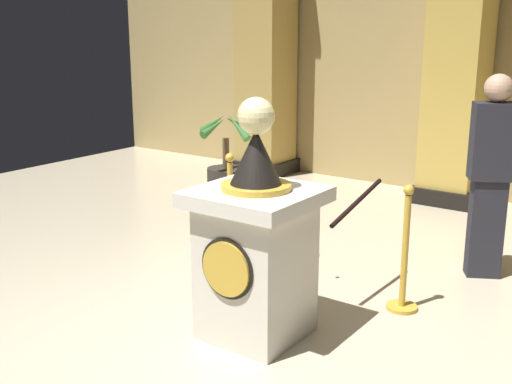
# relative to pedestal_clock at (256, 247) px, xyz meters

# --- Properties ---
(ground_plane) EXTENTS (11.84, 11.84, 0.00)m
(ground_plane) POSITION_rel_pedestal_clock_xyz_m (-0.11, -0.31, -0.65)
(ground_plane) COLOR beige
(back_wall) EXTENTS (11.84, 0.16, 3.82)m
(back_wall) POSITION_rel_pedestal_clock_xyz_m (-0.11, 4.72, 1.26)
(back_wall) COLOR tan
(back_wall) RESTS_ON ground_plane
(pedestal_clock) EXTENTS (0.79, 0.79, 1.67)m
(pedestal_clock) POSITION_rel_pedestal_clock_xyz_m (0.00, 0.00, 0.00)
(pedestal_clock) COLOR silver
(pedestal_clock) RESTS_ON ground_plane
(stanchion_near) EXTENTS (0.24, 0.24, 0.99)m
(stanchion_near) POSITION_rel_pedestal_clock_xyz_m (0.68, 0.99, -0.31)
(stanchion_near) COLOR gold
(stanchion_near) RESTS_ON ground_plane
(stanchion_far) EXTENTS (0.24, 0.24, 1.04)m
(stanchion_far) POSITION_rel_pedestal_clock_xyz_m (-0.97, 0.96, -0.29)
(stanchion_far) COLOR gold
(stanchion_far) RESTS_ON ground_plane
(velvet_rope) EXTENTS (0.87, 0.84, 0.22)m
(velvet_rope) POSITION_rel_pedestal_clock_xyz_m (-0.15, 0.97, 0.14)
(velvet_rope) COLOR black
(column_left) EXTENTS (0.79, 0.79, 3.67)m
(column_left) POSITION_rel_pedestal_clock_xyz_m (-2.88, 4.27, 1.17)
(column_left) COLOR black
(column_left) RESTS_ON ground_plane
(column_centre_rear) EXTENTS (0.77, 0.77, 3.67)m
(column_centre_rear) POSITION_rel_pedestal_clock_xyz_m (-0.11, 4.27, 1.17)
(column_centre_rear) COLOR black
(column_centre_rear) RESTS_ON ground_plane
(potted_palm_left) EXTENTS (0.79, 0.81, 1.15)m
(potted_palm_left) POSITION_rel_pedestal_clock_xyz_m (-2.24, 2.51, -0.31)
(potted_palm_left) COLOR #2D2823
(potted_palm_left) RESTS_ON ground_plane
(bystander_guest) EXTENTS (0.42, 0.37, 1.74)m
(bystander_guest) POSITION_rel_pedestal_clock_xyz_m (0.96, 2.05, 0.28)
(bystander_guest) COLOR #26262D
(bystander_guest) RESTS_ON ground_plane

